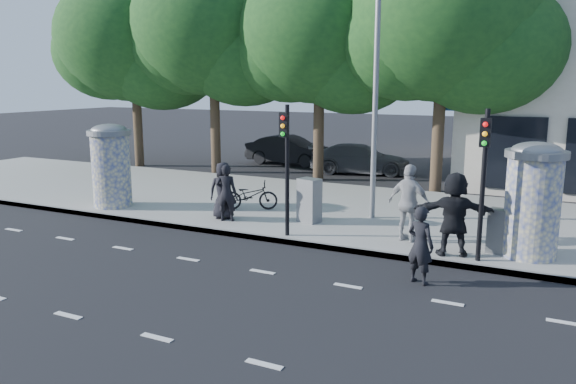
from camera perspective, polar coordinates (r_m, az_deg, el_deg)
The scene contains 24 objects.
ground at distance 11.36m, azimuth -6.05°, elevation -10.17°, with size 120.00×120.00×0.00m, color black.
sidewalk at distance 17.85m, azimuth 6.85°, elevation -1.99°, with size 40.00×8.00×0.15m, color gray.
curb at distance 14.30m, azimuth 1.56°, elevation -5.27°, with size 40.00×0.10×0.16m, color slate.
lane_dash_near at distance 9.73m, azimuth -13.17°, elevation -14.21°, with size 32.00×0.12×0.01m, color silver.
lane_dash_far at distance 12.49m, azimuth -2.60°, elevation -8.10°, with size 32.00×0.12×0.01m, color silver.
ad_column_left at distance 18.79m, azimuth -17.54°, elevation 2.77°, with size 1.36×1.36×2.65m.
ad_column_right at distance 13.87m, azimuth 23.63°, elevation -0.51°, with size 1.36×1.36×2.65m.
traffic_pole_near at distance 14.31m, azimuth -0.18°, elevation 3.59°, with size 0.22×0.31×3.40m.
traffic_pole_far at distance 12.94m, azimuth 19.25°, elevation 2.14°, with size 0.22×0.31×3.40m.
street_lamp at distance 16.32m, azimuth 8.93°, elevation 13.42°, with size 0.25×0.93×8.00m.
tree_far_left at distance 28.50m, azimuth -15.45°, elevation 14.98°, with size 7.20×7.20×9.26m.
tree_mid_left at distance 25.80m, azimuth -7.65°, elevation 16.40°, with size 7.20×7.20×9.57m.
tree_near_left at distance 23.57m, azimuth 3.24°, elevation 15.91°, with size 6.80×6.80×8.97m.
tree_center at distance 21.74m, azimuth 15.57°, elevation 16.59°, with size 7.00×7.00×9.30m.
ped_a at distance 16.48m, azimuth -6.60°, elevation 0.15°, with size 0.82×0.53×1.68m, color black.
ped_b at distance 16.21m, azimuth -6.27°, elevation -0.08°, with size 0.60×0.39×1.65m, color black.
ped_e at distance 14.35m, azimuth 12.22°, elevation -1.12°, with size 1.15×0.65×1.96m, color #A4A5A7.
ped_f at distance 13.43m, azimuth 16.53°, elevation -2.15°, with size 1.82×0.65×1.96m, color black.
man_road at distance 11.89m, azimuth 13.30°, elevation -5.27°, with size 0.60×0.39×1.64m, color black.
bicycle at distance 17.63m, azimuth -3.87°, elevation -0.35°, with size 1.72×0.60×0.90m, color black.
cabinet_left at distance 16.02m, azimuth 2.18°, elevation -0.86°, with size 0.60×0.44×1.26m, color slate.
cabinet_right at distance 14.05m, azimuth 20.68°, elevation -3.74°, with size 0.51×0.37×1.06m, color slate.
car_mid at distance 28.16m, azimuth 0.14°, elevation 4.28°, with size 4.38×1.53×1.44m, color black.
car_right at distance 25.63m, azimuth 7.37°, elevation 3.36°, with size 4.55×1.85×1.32m, color #4E5155.
Camera 1 is at (5.69, -8.92, 4.14)m, focal length 35.00 mm.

